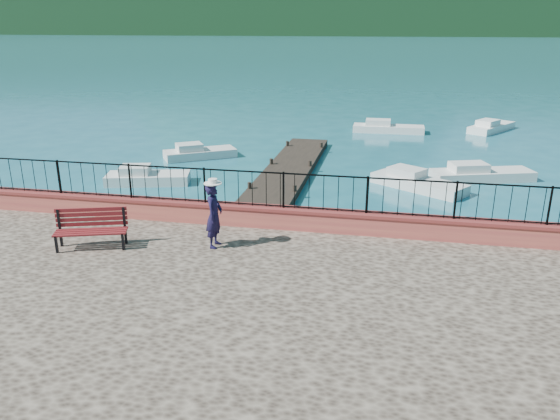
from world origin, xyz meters
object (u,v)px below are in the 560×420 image
at_px(park_bench, 92,236).
at_px(boat_0, 148,174).
at_px(boat_2, 483,171).
at_px(boat_5, 492,125).
at_px(boat_4, 389,126).
at_px(boat_1, 419,179).
at_px(person, 214,215).
at_px(boat_3, 200,150).

relative_size(park_bench, boat_0, 0.53).
xyz_separation_m(boat_2, boat_5, (2.22, 12.01, 0.00)).
distance_m(boat_0, boat_4, 16.85).
height_order(boat_1, boat_2, same).
bearing_deg(boat_5, park_bench, -174.32).
relative_size(person, boat_2, 0.37).
height_order(person, boat_5, person).
relative_size(boat_2, boat_5, 1.08).
relative_size(boat_1, boat_3, 1.12).
height_order(park_bench, boat_0, park_bench).
height_order(boat_1, boat_5, same).
distance_m(person, boat_3, 14.65).
bearing_deg(person, boat_1, -27.03).
xyz_separation_m(person, boat_1, (5.38, 10.23, -1.61)).
bearing_deg(boat_5, boat_3, 157.99).
bearing_deg(boat_2, person, -141.76).
bearing_deg(boat_1, park_bench, -92.81).
distance_m(person, boat_2, 14.70).
relative_size(boat_0, boat_5, 0.86).
bearing_deg(boat_5, boat_0, 167.39).
relative_size(boat_0, boat_2, 0.80).
distance_m(boat_0, boat_1, 11.32).
relative_size(park_bench, boat_1, 0.46).
bearing_deg(boat_0, boat_5, 29.01).
bearing_deg(boat_2, boat_4, 94.03).
bearing_deg(boat_3, boat_4, 10.84).
height_order(boat_4, boat_5, same).
distance_m(park_bench, boat_2, 16.99).
relative_size(boat_2, boat_3, 1.23).
relative_size(person, boat_5, 0.40).
bearing_deg(boat_5, boat_1, -165.82).
bearing_deg(park_bench, boat_2, 31.10).
distance_m(boat_1, boat_3, 11.13).
distance_m(boat_1, boat_2, 3.36).
relative_size(boat_1, boat_5, 0.98).
xyz_separation_m(boat_0, boat_3, (0.62, 4.83, 0.00)).
bearing_deg(boat_4, boat_1, -83.43).
height_order(park_bench, person, person).
relative_size(park_bench, boat_2, 0.42).
xyz_separation_m(person, boat_0, (-5.85, 8.76, -1.61)).
relative_size(boat_3, boat_4, 0.82).
height_order(boat_0, boat_1, same).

